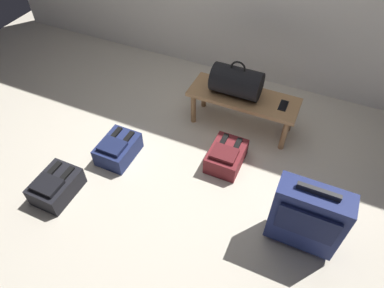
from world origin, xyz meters
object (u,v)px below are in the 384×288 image
at_px(backpack_navy, 118,149).
at_px(duffel_bag_black, 237,82).
at_px(cell_phone, 283,105).
at_px(suitcase_upright_navy, 307,217).
at_px(backpack_dark, 56,186).
at_px(bench, 243,100).
at_px(backpack_maroon, 226,156).

bearing_deg(backpack_navy, duffel_bag_black, 46.78).
height_order(cell_phone, suitcase_upright_navy, suitcase_upright_navy).
height_order(cell_phone, backpack_navy, cell_phone).
relative_size(duffel_bag_black, cell_phone, 3.06).
bearing_deg(suitcase_upright_navy, backpack_dark, -168.59).
xyz_separation_m(duffel_bag_black, backpack_dark, (-1.01, -1.37, -0.41)).
bearing_deg(backpack_dark, bench, 51.59).
distance_m(backpack_dark, backpack_maroon, 1.42).
bearing_deg(backpack_dark, suitcase_upright_navy, 11.41).
bearing_deg(bench, backpack_navy, -136.11).
bearing_deg(suitcase_upright_navy, bench, 127.95).
distance_m(bench, backpack_dark, 1.77).
xyz_separation_m(bench, backpack_maroon, (0.04, -0.51, -0.22)).
xyz_separation_m(duffel_bag_black, suitcase_upright_navy, (0.86, -1.00, -0.17)).
height_order(duffel_bag_black, suitcase_upright_navy, duffel_bag_black).
distance_m(suitcase_upright_navy, backpack_dark, 1.92).
height_order(bench, duffel_bag_black, duffel_bag_black).
distance_m(duffel_bag_black, backpack_maroon, 0.66).
height_order(duffel_bag_black, backpack_navy, duffel_bag_black).
relative_size(suitcase_upright_navy, backpack_navy, 1.66).
xyz_separation_m(duffel_bag_black, backpack_maroon, (0.12, -0.51, -0.41)).
bearing_deg(backpack_navy, bench, 43.89).
relative_size(duffel_bag_black, backpack_dark, 1.16).
bearing_deg(cell_phone, backpack_navy, -145.59).
relative_size(bench, backpack_dark, 2.63).
bearing_deg(bench, backpack_maroon, -85.30).
distance_m(suitcase_upright_navy, backpack_maroon, 0.91).
bearing_deg(duffel_bag_black, backpack_maroon, -76.33).
xyz_separation_m(backpack_navy, backpack_maroon, (0.90, 0.31, 0.00)).
bearing_deg(cell_phone, duffel_bag_black, -178.90).
xyz_separation_m(bench, backpack_dark, (-1.09, -1.37, -0.22)).
bearing_deg(suitcase_upright_navy, backpack_maroon, 146.58).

